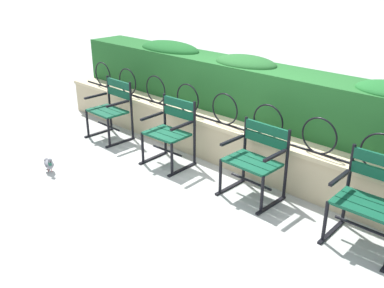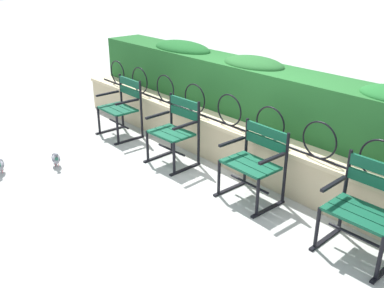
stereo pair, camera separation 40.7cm
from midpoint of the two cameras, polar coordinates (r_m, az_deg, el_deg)
name	(u,v)px [view 1 (the left image)]	position (r m, az deg, el deg)	size (l,w,h in m)	color
ground_plane	(183,190)	(5.10, -3.52, -6.24)	(60.00, 60.00, 0.00)	#ADADA8
stone_wall	(235,145)	(5.60, 3.69, -0.19)	(7.02, 0.41, 0.56)	#C6B289
iron_arch_fence	(225,111)	(5.45, 2.36, 4.41)	(6.48, 0.02, 0.42)	black
hedge_row	(257,89)	(5.79, 6.73, 7.34)	(6.87, 0.65, 0.81)	#236028
park_chair_leftmost	(111,108)	(6.60, -12.46, 4.68)	(0.60, 0.53, 0.89)	#0F4C33
park_chair_centre_left	(171,130)	(5.61, -4.92, 1.80)	(0.60, 0.54, 0.88)	#0F4C33
park_chair_centre_right	(256,158)	(4.82, 6.20, -1.98)	(0.64, 0.53, 0.84)	#0F4C33
park_chair_rightmost	(372,199)	(4.23, 20.37, -6.98)	(0.65, 0.53, 0.89)	#0F4C33
pigeon_far_side	(49,164)	(5.84, -20.47, -2.53)	(0.29, 0.15, 0.22)	gray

